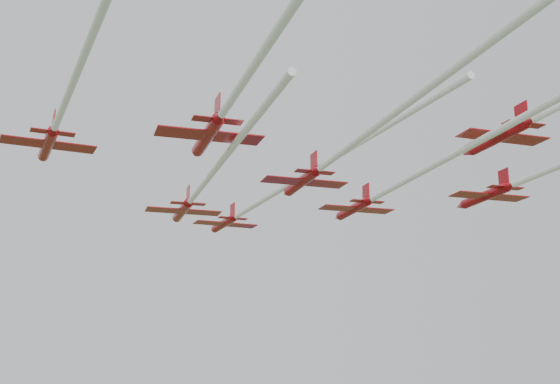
{
  "coord_description": "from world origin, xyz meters",
  "views": [
    {
      "loc": [
        -7.54,
        -78.72,
        41.26
      ],
      "look_at": [
        -5.24,
        -3.22,
        60.5
      ],
      "focal_mm": 45.0,
      "sensor_mm": 36.0,
      "label": 1
    }
  ],
  "objects_px": {
    "jet_row2_right": "(429,168)",
    "jet_row3_left": "(61,112)",
    "jet_lead": "(264,199)",
    "jet_row2_left": "(199,190)",
    "jet_row4_left": "(235,95)",
    "jet_row3_mid": "(360,138)"
  },
  "relations": [
    {
      "from": "jet_row2_right",
      "to": "jet_row3_left",
      "type": "relative_size",
      "value": 1.66
    },
    {
      "from": "jet_lead",
      "to": "jet_row2_left",
      "type": "xyz_separation_m",
      "value": [
        -6.86,
        -10.12,
        -1.54
      ]
    },
    {
      "from": "jet_row2_left",
      "to": "jet_row4_left",
      "type": "relative_size",
      "value": 1.04
    },
    {
      "from": "jet_row4_left",
      "to": "jet_lead",
      "type": "bearing_deg",
      "value": 70.31
    },
    {
      "from": "jet_row2_left",
      "to": "jet_row2_right",
      "type": "xyz_separation_m",
      "value": [
        22.91,
        -4.21,
        1.32
      ]
    },
    {
      "from": "jet_row3_left",
      "to": "jet_row4_left",
      "type": "distance_m",
      "value": 15.77
    },
    {
      "from": "jet_row3_left",
      "to": "jet_row2_right",
      "type": "bearing_deg",
      "value": -0.87
    },
    {
      "from": "jet_lead",
      "to": "jet_row4_left",
      "type": "bearing_deg",
      "value": -114.76
    },
    {
      "from": "jet_row3_left",
      "to": "jet_row3_mid",
      "type": "xyz_separation_m",
      "value": [
        24.34,
        2.91,
        -0.96
      ]
    },
    {
      "from": "jet_row3_mid",
      "to": "jet_row3_left",
      "type": "bearing_deg",
      "value": 170.84
    },
    {
      "from": "jet_row3_mid",
      "to": "jet_row4_left",
      "type": "xyz_separation_m",
      "value": [
        -10.26,
        -9.91,
        -0.22
      ]
    },
    {
      "from": "jet_row2_left",
      "to": "jet_row3_mid",
      "type": "height_order",
      "value": "jet_row3_mid"
    },
    {
      "from": "jet_lead",
      "to": "jet_row2_left",
      "type": "distance_m",
      "value": 12.32
    },
    {
      "from": "jet_row2_right",
      "to": "jet_row4_left",
      "type": "relative_size",
      "value": 1.53
    },
    {
      "from": "jet_row2_right",
      "to": "jet_row3_mid",
      "type": "distance_m",
      "value": 12.84
    },
    {
      "from": "jet_row2_right",
      "to": "jet_row3_left",
      "type": "bearing_deg",
      "value": -173.98
    },
    {
      "from": "jet_lead",
      "to": "jet_row3_mid",
      "type": "relative_size",
      "value": 0.99
    },
    {
      "from": "jet_row3_left",
      "to": "jet_lead",
      "type": "bearing_deg",
      "value": 36.39
    },
    {
      "from": "jet_row2_right",
      "to": "jet_lead",
      "type": "bearing_deg",
      "value": 122.8
    },
    {
      "from": "jet_lead",
      "to": "jet_row2_right",
      "type": "distance_m",
      "value": 21.53
    },
    {
      "from": "jet_lead",
      "to": "jet_row2_right",
      "type": "bearing_deg",
      "value": -62.5
    },
    {
      "from": "jet_lead",
      "to": "jet_row4_left",
      "type": "height_order",
      "value": "jet_lead"
    }
  ]
}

